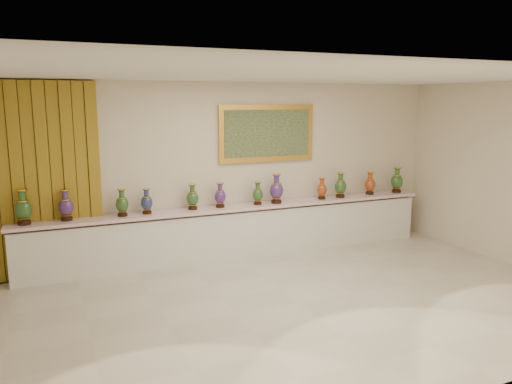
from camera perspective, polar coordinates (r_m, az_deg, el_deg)
ground at (r=6.89m, az=4.87°, el=-12.53°), size 8.00×8.00×0.00m
room at (r=8.13m, az=-18.92°, el=2.17°), size 8.00×8.00×8.00m
counter at (r=8.71m, az=-2.11°, el=-4.57°), size 7.28×0.48×0.90m
vase_0 at (r=8.01m, az=-25.07°, el=-1.75°), size 0.25×0.25×0.52m
vase_1 at (r=8.03m, az=-20.89°, el=-1.57°), size 0.27×0.27×0.48m
vase_2 at (r=8.07m, az=-15.06°, el=-1.32°), size 0.26×0.26×0.43m
vase_3 at (r=8.15m, az=-12.39°, el=-1.17°), size 0.24×0.24×0.41m
vase_4 at (r=8.34m, az=-7.27°, el=-0.69°), size 0.26×0.26×0.43m
vase_5 at (r=8.46m, az=-4.12°, el=-0.50°), size 0.21×0.21×0.42m
vase_6 at (r=8.67m, az=0.19°, el=-0.27°), size 0.23×0.23×0.40m
vase_7 at (r=8.79m, az=2.36°, el=0.22°), size 0.25×0.25×0.52m
vase_8 at (r=9.24m, az=7.53°, el=0.28°), size 0.23×0.23×0.40m
vase_9 at (r=9.44m, az=9.63°, el=0.64°), size 0.28×0.28×0.47m
vase_10 at (r=9.89m, az=12.90°, el=0.87°), size 0.22×0.22×0.44m
vase_11 at (r=10.21m, az=15.80°, el=1.20°), size 0.28×0.28×0.50m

